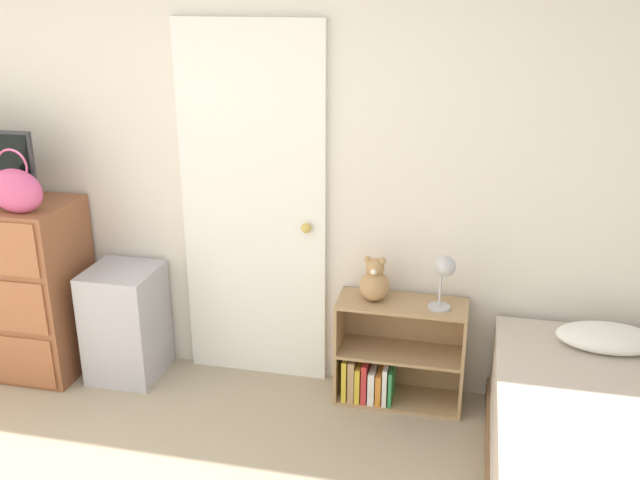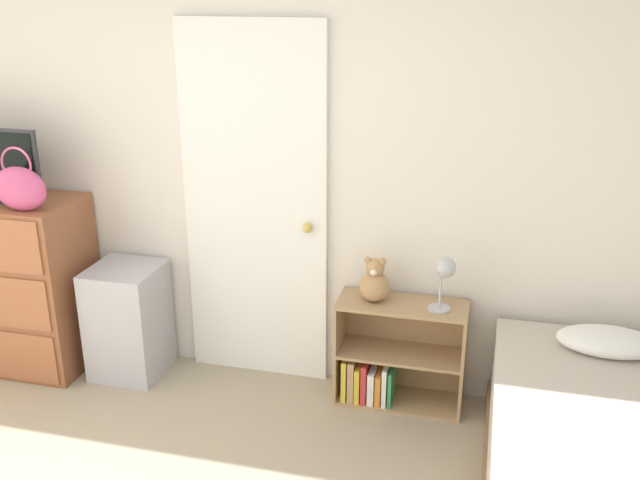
% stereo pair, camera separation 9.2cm
% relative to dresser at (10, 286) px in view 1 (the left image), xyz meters
% --- Properties ---
extents(wall_back, '(10.00, 0.06, 2.55)m').
position_rel_dresser_xyz_m(wall_back, '(1.56, 0.30, 0.75)').
color(wall_back, silver).
rests_on(wall_back, ground_plane).
extents(door_closed, '(0.83, 0.09, 2.05)m').
position_rel_dresser_xyz_m(door_closed, '(1.45, 0.25, 0.50)').
color(door_closed, white).
rests_on(door_closed, ground_plane).
extents(dresser, '(0.86, 0.51, 1.04)m').
position_rel_dresser_xyz_m(dresser, '(0.00, 0.00, 0.00)').
color(dresser, brown).
rests_on(dresser, ground_plane).
extents(handbag, '(0.32, 0.12, 0.35)m').
position_rel_dresser_xyz_m(handbag, '(0.25, -0.15, 0.65)').
color(handbag, '#C64C7F').
rests_on(handbag, dresser).
extents(storage_bin, '(0.39, 0.41, 0.67)m').
position_rel_dresser_xyz_m(storage_bin, '(0.71, 0.05, -0.19)').
color(storage_bin, '#ADADB7').
rests_on(storage_bin, ground_plane).
extents(bookshelf, '(0.70, 0.28, 0.60)m').
position_rel_dresser_xyz_m(bookshelf, '(2.25, 0.12, -0.28)').
color(bookshelf, tan).
rests_on(bookshelf, ground_plane).
extents(teddy_bear, '(0.16, 0.16, 0.25)m').
position_rel_dresser_xyz_m(teddy_bear, '(2.16, 0.11, 0.19)').
color(teddy_bear, tan).
rests_on(teddy_bear, bookshelf).
extents(desk_lamp, '(0.13, 0.13, 0.30)m').
position_rel_dresser_xyz_m(desk_lamp, '(2.53, 0.07, 0.30)').
color(desk_lamp, '#B2B2B7').
rests_on(desk_lamp, bookshelf).
extents(bed, '(1.09, 1.89, 0.63)m').
position_rel_dresser_xyz_m(bed, '(3.34, -0.68, -0.26)').
color(bed, brown).
rests_on(bed, ground_plane).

